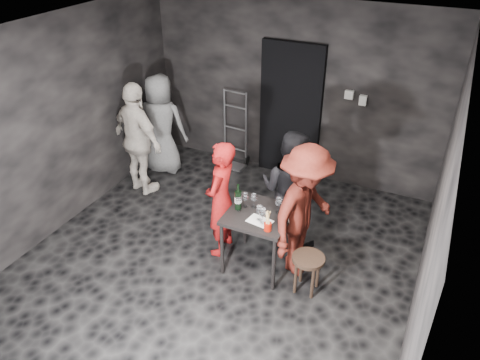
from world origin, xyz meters
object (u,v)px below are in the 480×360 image
at_px(man_maroon, 305,206).
at_px(wine_bottle, 238,200).
at_px(bystander_grey, 161,122).
at_px(server_red, 221,200).
at_px(stool, 308,264).
at_px(hand_truck, 234,152).
at_px(woman_black, 289,188).
at_px(breadstick_cup, 268,221).
at_px(tasting_table, 259,220).
at_px(bystander_cream, 137,133).

relative_size(man_maroon, wine_bottle, 5.40).
distance_m(bystander_grey, wine_bottle, 2.54).
xyz_separation_m(server_red, man_maroon, (1.01, 0.08, 0.15)).
xyz_separation_m(stool, man_maroon, (-0.18, 0.32, 0.51)).
xyz_separation_m(hand_truck, man_maroon, (1.83, -1.97, 0.66)).
relative_size(hand_truck, woman_black, 0.79).
relative_size(hand_truck, breadstick_cup, 4.97).
relative_size(bystander_grey, wine_bottle, 5.19).
height_order(tasting_table, server_red, server_red).
height_order(woman_black, bystander_grey, bystander_grey).
bearing_deg(tasting_table, server_red, 171.98).
height_order(tasting_table, bystander_grey, bystander_grey).
xyz_separation_m(stool, server_red, (-1.19, 0.24, 0.36)).
bearing_deg(bystander_cream, server_red, 174.77).
bearing_deg(bystander_cream, tasting_table, 178.14).
height_order(server_red, wine_bottle, server_red).
distance_m(stool, bystander_cream, 3.12).
bearing_deg(bystander_cream, bystander_grey, -67.20).
relative_size(bystander_grey, breadstick_cup, 6.67).
bearing_deg(stool, bystander_grey, 150.80).
bearing_deg(woman_black, bystander_grey, -16.20).
distance_m(bystander_cream, bystander_grey, 0.69).
relative_size(woman_black, breadstick_cup, 6.29).
xyz_separation_m(server_red, bystander_cream, (-1.72, 0.74, 0.22)).
bearing_deg(wine_bottle, stool, -8.94).
height_order(woman_black, man_maroon, man_maroon).
xyz_separation_m(tasting_table, breadstick_cup, (0.20, -0.25, 0.21)).
bearing_deg(bystander_grey, wine_bottle, 132.91).
height_order(woman_black, wine_bottle, woman_black).
bearing_deg(man_maroon, woman_black, 50.48).
bearing_deg(tasting_table, woman_black, 75.83).
bearing_deg(bystander_cream, wine_bottle, 175.33).
bearing_deg(hand_truck, woman_black, -41.64).
distance_m(stool, server_red, 1.26).
bearing_deg(breadstick_cup, stool, 10.58).
bearing_deg(man_maroon, wine_bottle, 116.18).
bearing_deg(bystander_grey, breadstick_cup, 134.60).
bearing_deg(woman_black, stool, 128.47).
bearing_deg(hand_truck, bystander_cream, -119.76).
bearing_deg(wine_bottle, woman_black, 56.26).
bearing_deg(breadstick_cup, bystander_grey, 145.22).
relative_size(woman_black, man_maroon, 0.91).
relative_size(tasting_table, bystander_cream, 0.39).
distance_m(stool, woman_black, 1.00).
relative_size(hand_truck, bystander_cream, 0.66).
bearing_deg(woman_black, hand_truck, -41.82).
bearing_deg(stool, wine_bottle, 171.06).
height_order(hand_truck, bystander_cream, bystander_cream).
bearing_deg(stool, hand_truck, 131.22).
bearing_deg(hand_truck, tasting_table, -53.37).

